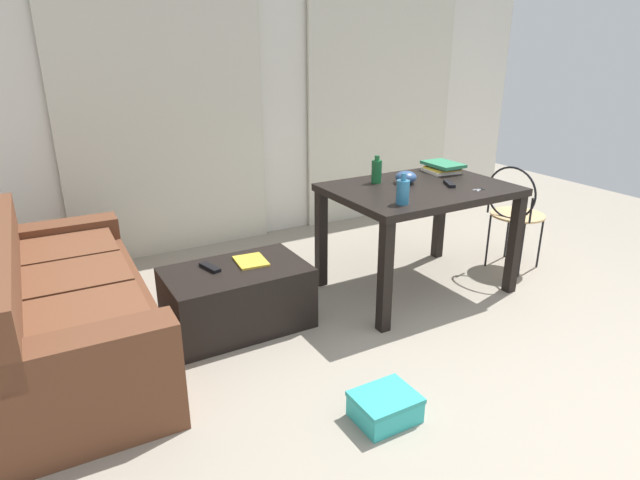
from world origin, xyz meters
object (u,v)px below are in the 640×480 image
(bottle_far, at_px, (377,171))
(couch, at_px, (61,310))
(bowl, at_px, (406,177))
(magazine, at_px, (251,261))
(tv_remote_on_table, at_px, (449,184))
(bottle_near, at_px, (403,192))
(coffee_table, at_px, (237,298))
(wire_chair, at_px, (514,207))
(tv_remote_primary, at_px, (210,267))
(craft_table, at_px, (419,201))
(book_stack, at_px, (442,167))
(shoebox, at_px, (385,407))
(scissors, at_px, (480,189))

(bottle_far, bearing_deg, couch, 179.36)
(couch, bearing_deg, bowl, -3.58)
(bottle_far, distance_m, magazine, 1.10)
(bowl, distance_m, tv_remote_on_table, 0.30)
(bottle_near, bearing_deg, coffee_table, 158.15)
(wire_chair, xyz_separation_m, tv_remote_primary, (-2.33, 0.28, -0.11))
(bottle_far, distance_m, bowl, 0.21)
(coffee_table, bearing_deg, tv_remote_primary, 151.45)
(craft_table, relative_size, book_stack, 4.11)
(tv_remote_on_table, relative_size, shoebox, 0.54)
(bowl, height_order, magazine, bowl)
(bottle_near, height_order, tv_remote_primary, bottle_near)
(bottle_far, relative_size, magazine, 0.86)
(book_stack, bearing_deg, magazine, -177.10)
(couch, distance_m, wire_chair, 3.20)
(craft_table, distance_m, shoebox, 1.63)
(wire_chair, height_order, book_stack, book_stack)
(craft_table, height_order, magazine, craft_table)
(coffee_table, height_order, book_stack, book_stack)
(magazine, bearing_deg, bottle_near, -21.72)
(bottle_near, relative_size, scissors, 1.88)
(bottle_near, relative_size, tv_remote_primary, 1.11)
(couch, xyz_separation_m, shoebox, (1.25, -1.34, -0.24))
(craft_table, xyz_separation_m, bowl, (-0.04, 0.11, 0.15))
(tv_remote_primary, bearing_deg, magazine, -19.42)
(bowl, bearing_deg, tv_remote_primary, 177.17)
(couch, xyz_separation_m, book_stack, (2.73, -0.01, 0.51))
(bowl, bearing_deg, couch, 176.42)
(scissors, bearing_deg, coffee_table, 166.74)
(bowl, xyz_separation_m, tv_remote_on_table, (0.23, -0.19, -0.03))
(couch, relative_size, wire_chair, 2.24)
(bottle_far, distance_m, tv_remote_on_table, 0.51)
(craft_table, relative_size, scissors, 12.06)
(tv_remote_on_table, xyz_separation_m, magazine, (-1.40, 0.24, -0.38))
(bottle_far, height_order, book_stack, bottle_far)
(couch, distance_m, bottle_far, 2.18)
(bottle_near, bearing_deg, couch, 164.68)
(coffee_table, distance_m, bottle_near, 1.22)
(craft_table, distance_m, tv_remote_on_table, 0.24)
(craft_table, bearing_deg, couch, 173.69)
(craft_table, height_order, shoebox, craft_table)
(tv_remote_on_table, bearing_deg, shoebox, -114.58)
(magazine, bearing_deg, book_stack, 8.74)
(coffee_table, height_order, bottle_far, bottle_far)
(wire_chair, bearing_deg, shoebox, -152.93)
(shoebox, bearing_deg, bowl, 49.42)
(coffee_table, bearing_deg, bowl, 0.17)
(magazine, bearing_deg, wire_chair, -1.31)
(magazine, distance_m, shoebox, 1.30)
(shoebox, bearing_deg, wire_chair, 27.07)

